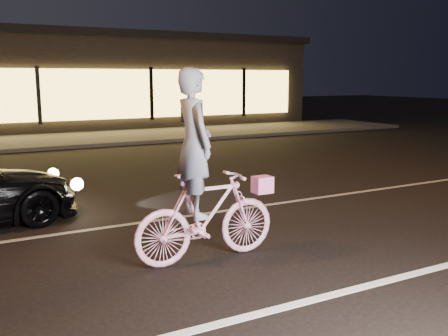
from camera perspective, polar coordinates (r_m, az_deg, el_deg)
ground at (r=6.39m, az=-0.63°, el=-10.38°), size 90.00×90.00×0.00m
lane_stripe_near at (r=5.21m, az=7.28°, el=-15.41°), size 60.00×0.12×0.01m
lane_stripe_far at (r=8.12m, az=-7.17°, el=-5.88°), size 60.00×0.10×0.01m
sidewalk at (r=18.64m, az=-19.38°, el=2.93°), size 30.00×4.00×0.12m
storefront at (r=24.43m, az=-21.87°, el=9.30°), size 25.40×8.42×4.20m
cyclist at (r=6.11m, az=-2.39°, el=-3.08°), size 1.89×0.65×2.37m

